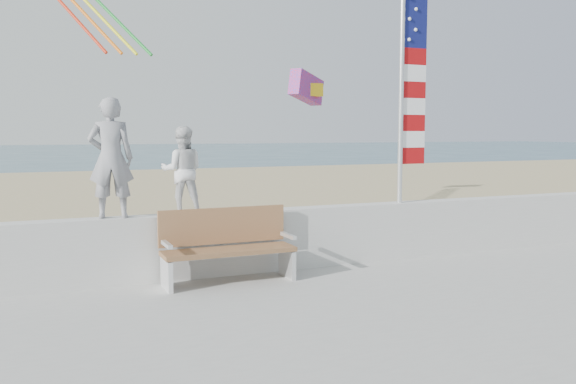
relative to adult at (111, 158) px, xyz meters
The scene contains 8 objects.
ground 3.55m from the adult, 41.54° to the right, with size 220.00×220.00×0.00m, color #315263.
sand 7.58m from the adult, 72.13° to the left, with size 90.00×40.00×0.08m, color tan.
seawall 2.58m from the adult, ahead, with size 30.00×0.35×0.90m, color beige.
adult is the anchor object (origin of this frame).
child 0.97m from the adult, ahead, with size 0.59×0.46×1.22m, color silver.
bench 1.92m from the adult, 17.49° to the right, with size 1.80×0.57×1.00m.
flag 4.77m from the adult, ahead, with size 0.50×0.08×3.50m.
parafoil_kite 6.30m from the adult, 40.16° to the left, with size 1.07×0.85×0.76m.
Camera 1 is at (-3.27, -6.30, 2.22)m, focal length 38.00 mm.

